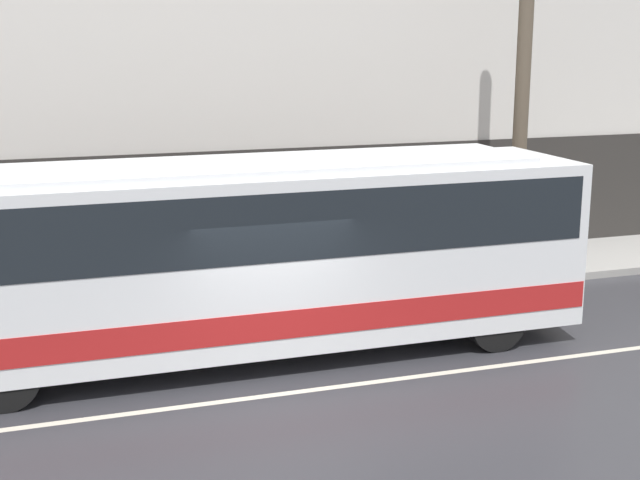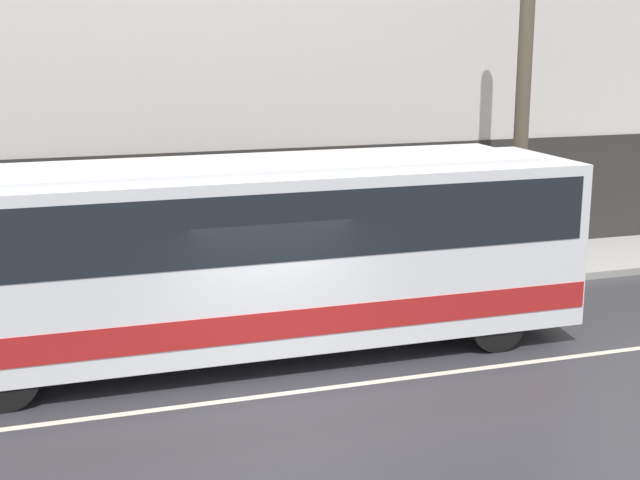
# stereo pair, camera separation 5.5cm
# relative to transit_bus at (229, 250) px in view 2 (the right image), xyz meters

# --- Properties ---
(ground_plane) EXTENTS (60.00, 60.00, 0.00)m
(ground_plane) POSITION_rel_transit_bus_xyz_m (0.41, -1.83, -1.84)
(ground_plane) COLOR #333338
(sidewalk) EXTENTS (60.00, 2.85, 0.16)m
(sidewalk) POSITION_rel_transit_bus_xyz_m (0.41, 3.60, -1.76)
(sidewalk) COLOR #A09E99
(sidewalk) RESTS_ON ground_plane
(lane_stripe) EXTENTS (54.00, 0.14, 0.01)m
(lane_stripe) POSITION_rel_transit_bus_xyz_m (0.41, -1.83, -1.83)
(lane_stripe) COLOR beige
(lane_stripe) RESTS_ON ground_plane
(transit_bus) EXTENTS (11.91, 2.61, 3.26)m
(transit_bus) POSITION_rel_transit_bus_xyz_m (0.00, 0.00, 0.00)
(transit_bus) COLOR white
(transit_bus) RESTS_ON ground_plane
(utility_pole_near) EXTENTS (0.31, 0.31, 8.21)m
(utility_pole_near) POSITION_rel_transit_bus_xyz_m (7.00, 2.82, 2.43)
(utility_pole_near) COLOR brown
(utility_pole_near) RESTS_ON sidewalk
(pedestrian_waiting) EXTENTS (0.36, 0.36, 1.68)m
(pedestrian_waiting) POSITION_rel_transit_bus_xyz_m (-1.57, 2.83, -0.89)
(pedestrian_waiting) COLOR navy
(pedestrian_waiting) RESTS_ON sidewalk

